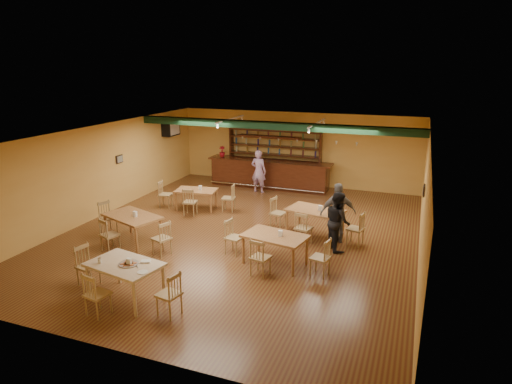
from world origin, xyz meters
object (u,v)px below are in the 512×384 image
at_px(bar_counter, 269,174).
at_px(patron_bar, 259,171).
at_px(dining_table_d, 275,249).
at_px(dining_table_a, 197,199).
at_px(patron_right_a, 338,221).
at_px(dining_table_c, 133,229).
at_px(near_table, 126,281).
at_px(dining_table_b, 315,222).

relative_size(bar_counter, patron_bar, 3.00).
xyz_separation_m(dining_table_d, patron_bar, (-2.63, 5.97, 0.46)).
relative_size(dining_table_a, patron_right_a, 0.85).
relative_size(dining_table_c, dining_table_d, 1.05).
distance_m(dining_table_a, patron_bar, 3.05).
bearing_deg(patron_right_a, dining_table_a, 39.31).
height_order(dining_table_a, near_table, near_table).
height_order(dining_table_a, patron_bar, patron_bar).
xyz_separation_m(dining_table_c, patron_bar, (1.55, 6.04, 0.44)).
bearing_deg(dining_table_d, patron_bar, 124.42).
relative_size(dining_table_a, dining_table_b, 0.87).
bearing_deg(dining_table_b, bar_counter, 135.58).
relative_size(bar_counter, patron_right_a, 3.11).
distance_m(dining_table_b, dining_table_c, 5.22).
relative_size(dining_table_b, dining_table_d, 1.02).
bearing_deg(patron_right_a, patron_bar, 9.28).
xyz_separation_m(dining_table_b, near_table, (-2.94, -5.03, 0.01)).
distance_m(dining_table_a, near_table, 6.20).
relative_size(dining_table_c, near_table, 1.06).
bearing_deg(near_table, dining_table_c, 133.69).
xyz_separation_m(bar_counter, patron_bar, (-0.16, -0.83, 0.28)).
distance_m(bar_counter, dining_table_d, 7.23).
distance_m(dining_table_d, patron_bar, 6.54).
xyz_separation_m(bar_counter, dining_table_b, (2.96, -4.52, -0.17)).
distance_m(dining_table_c, patron_right_a, 5.70).
height_order(dining_table_b, patron_bar, patron_bar).
bearing_deg(patron_bar, patron_right_a, 136.35).
bearing_deg(near_table, patron_bar, 102.17).
xyz_separation_m(dining_table_b, patron_right_a, (0.80, -0.80, 0.42)).
relative_size(dining_table_c, patron_right_a, 1.00).
bearing_deg(dining_table_b, dining_table_a, 179.81).
xyz_separation_m(dining_table_a, patron_right_a, (5.22, -1.79, 0.47)).
bearing_deg(dining_table_c, patron_bar, 95.29).
relative_size(dining_table_b, patron_right_a, 0.98).
distance_m(dining_table_c, patron_bar, 6.26).
relative_size(dining_table_b, near_table, 1.03).
xyz_separation_m(dining_table_a, patron_bar, (1.31, 2.71, 0.50)).
height_order(dining_table_b, dining_table_d, dining_table_b).
xyz_separation_m(dining_table_a, dining_table_b, (4.42, -0.99, 0.05)).
bearing_deg(dining_table_d, dining_table_c, -168.30).
distance_m(near_table, patron_bar, 8.74).
bearing_deg(patron_right_a, dining_table_b, 13.21).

